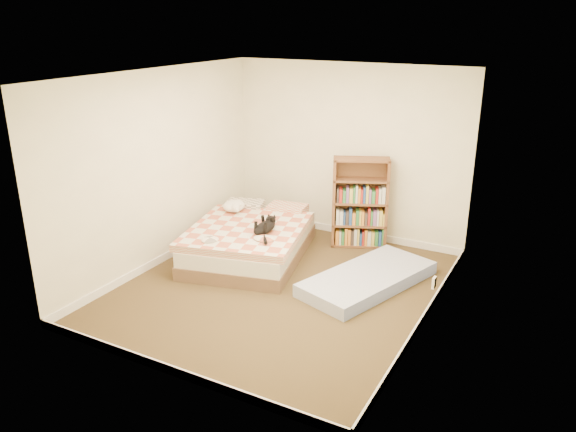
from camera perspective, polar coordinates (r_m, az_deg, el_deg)
The scene contains 6 objects.
room at distance 6.36m, azimuth -0.86°, elevation 2.38°, with size 3.51×4.01×2.51m.
bed at distance 7.61m, azimuth -3.71°, elevation -2.36°, with size 1.79×2.22×0.52m.
bookshelf at distance 7.92m, azimuth 7.33°, elevation 0.37°, with size 0.86×0.55×1.28m.
floor_mattress at distance 6.91m, azimuth 8.11°, elevation -6.34°, with size 0.79×1.76×0.16m, color #7485C2.
black_cat at distance 7.18m, azimuth -2.25°, elevation -1.10°, with size 0.29×0.73×0.16m.
white_dog at distance 7.96m, azimuth -5.51°, elevation 1.01°, with size 0.34×0.35×0.16m.
Camera 1 is at (2.97, -5.30, 3.10)m, focal length 35.00 mm.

